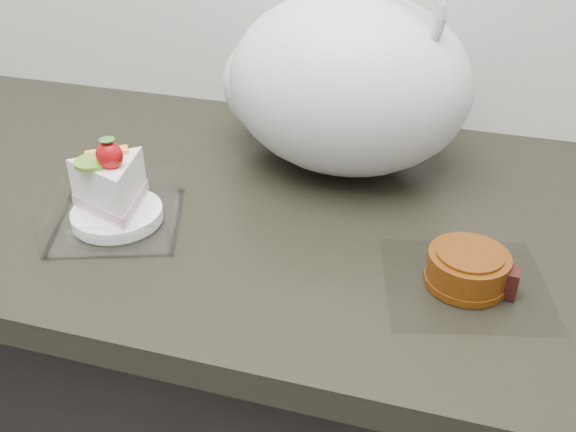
{
  "coord_description": "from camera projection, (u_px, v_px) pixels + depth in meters",
  "views": [
    {
      "loc": [
        0.29,
        0.96,
        1.36
      ],
      "look_at": [
        0.11,
        1.59,
        0.94
      ],
      "focal_mm": 40.0,
      "sensor_mm": 36.0,
      "label": 1
    }
  ],
  "objects": [
    {
      "name": "counter",
      "position": [
        246.0,
        408.0,
        1.15
      ],
      "size": [
        2.04,
        0.64,
        0.9
      ],
      "color": "black",
      "rests_on": "ground"
    },
    {
      "name": "mooncake_wrap",
      "position": [
        468.0,
        272.0,
        0.73
      ],
      "size": [
        0.22,
        0.21,
        0.04
      ],
      "rotation": [
        0.0,
        0.0,
        0.41
      ],
      "color": "white",
      "rests_on": "counter"
    },
    {
      "name": "cake_tray",
      "position": [
        115.0,
        201.0,
        0.83
      ],
      "size": [
        0.2,
        0.2,
        0.13
      ],
      "rotation": [
        0.0,
        0.0,
        0.34
      ],
      "color": "white",
      "rests_on": "counter"
    },
    {
      "name": "plastic_bag",
      "position": [
        336.0,
        83.0,
        0.92
      ],
      "size": [
        0.43,
        0.34,
        0.32
      ],
      "rotation": [
        0.0,
        0.0,
        -0.24
      ],
      "color": "silver",
      "rests_on": "counter"
    }
  ]
}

